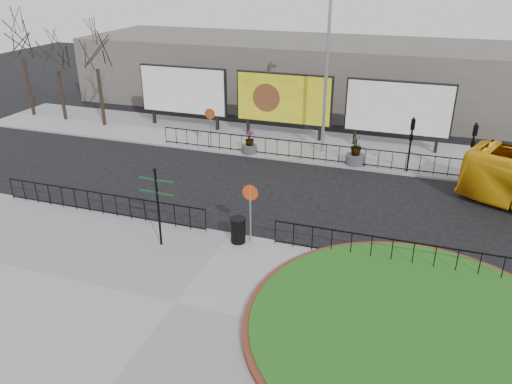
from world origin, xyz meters
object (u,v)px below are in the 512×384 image
at_px(lamp_post, 327,72).
at_px(planter_a, 249,145).
at_px(litter_bin, 238,230).
at_px(planter_c, 355,154).
at_px(fingerpost_sign, 157,200).
at_px(billboard_mid, 284,99).

bearing_deg(lamp_post, planter_a, -158.39).
distance_m(lamp_post, litter_bin, 12.37).
height_order(lamp_post, planter_c, lamp_post).
xyz_separation_m(fingerpost_sign, planter_c, (5.95, 11.35, -1.37)).
height_order(billboard_mid, planter_c, billboard_mid).
relative_size(planter_a, planter_c, 0.81).
bearing_deg(lamp_post, planter_c, -33.66).
bearing_deg(lamp_post, litter_bin, -94.73).
height_order(planter_a, planter_c, planter_c).
height_order(billboard_mid, lamp_post, lamp_post).
distance_m(billboard_mid, lamp_post, 4.23).
relative_size(fingerpost_sign, planter_a, 2.45).
bearing_deg(planter_a, fingerpost_sign, -88.73).
relative_size(fingerpost_sign, planter_c, 1.99).
bearing_deg(planter_c, fingerpost_sign, -117.69).
relative_size(billboard_mid, planter_c, 3.77).
bearing_deg(fingerpost_sign, billboard_mid, 93.21).
xyz_separation_m(billboard_mid, planter_a, (-1.03, -3.57, -2.00)).
height_order(lamp_post, fingerpost_sign, lamp_post).
bearing_deg(planter_a, billboard_mid, 73.89).
distance_m(fingerpost_sign, litter_bin, 3.39).
relative_size(billboard_mid, litter_bin, 5.88).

